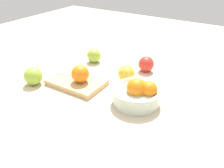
{
  "coord_description": "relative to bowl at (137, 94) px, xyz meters",
  "views": [
    {
      "loc": [
        -0.5,
        0.72,
        0.48
      ],
      "look_at": [
        -0.08,
        0.06,
        0.04
      ],
      "focal_mm": 36.94,
      "sensor_mm": 36.0,
      "label": 1
    }
  ],
  "objects": [
    {
      "name": "orange_on_board",
      "position": [
        0.25,
        0.01,
        0.02
      ],
      "size": [
        0.07,
        0.07,
        0.07
      ],
      "primitive_type": "sphere",
      "color": "orange",
      "rests_on": "cutting_board"
    },
    {
      "name": "ground_plane",
      "position": [
        0.2,
        -0.07,
        -0.04
      ],
      "size": [
        2.4,
        2.4,
        0.0
      ],
      "primitive_type": "plane",
      "color": "beige"
    },
    {
      "name": "cutting_board",
      "position": [
        0.28,
        0.01,
        -0.03
      ],
      "size": [
        0.23,
        0.15,
        0.02
      ],
      "primitive_type": "cube",
      "rotation": [
        0.0,
        0.0,
        0.01
      ],
      "color": "tan",
      "rests_on": "ground_plane"
    },
    {
      "name": "bowl",
      "position": [
        0.0,
        0.0,
        0.0
      ],
      "size": [
        0.18,
        0.18,
        0.1
      ],
      "color": "beige",
      "rests_on": "ground_plane"
    },
    {
      "name": "apple_front_right",
      "position": [
        0.35,
        -0.22,
        -0.01
      ],
      "size": [
        0.07,
        0.07,
        0.07
      ],
      "primitive_type": "sphere",
      "color": "#8EB738",
      "rests_on": "ground_plane"
    },
    {
      "name": "apple_front_left_2",
      "position": [
        0.09,
        -0.26,
        -0.01
      ],
      "size": [
        0.07,
        0.07,
        0.07
      ],
      "primitive_type": "sphere",
      "color": "red",
      "rests_on": "ground_plane"
    },
    {
      "name": "apple_front_left",
      "position": [
        0.12,
        -0.13,
        -0.01
      ],
      "size": [
        0.07,
        0.07,
        0.07
      ],
      "primitive_type": "sphere",
      "color": "gold",
      "rests_on": "ground_plane"
    },
    {
      "name": "apple_back_right",
      "position": [
        0.43,
        0.1,
        -0.0
      ],
      "size": [
        0.08,
        0.08,
        0.08
      ],
      "primitive_type": "sphere",
      "color": "#8EB738",
      "rests_on": "ground_plane"
    },
    {
      "name": "knife",
      "position": [
        0.34,
        -0.01,
        -0.01
      ],
      "size": [
        0.15,
        0.08,
        0.01
      ],
      "color": "silver",
      "rests_on": "cutting_board"
    }
  ]
}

